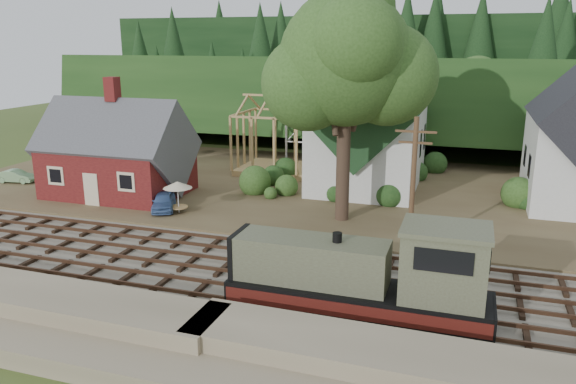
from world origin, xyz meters
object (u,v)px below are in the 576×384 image
(car_green, at_px, (16,176))
(patio_set, at_px, (178,186))
(locomotive, at_px, (367,278))
(car_blue, at_px, (164,201))

(car_green, distance_m, patio_set, 17.67)
(locomotive, xyz_separation_m, car_green, (-32.48, 14.30, -1.19))
(locomotive, xyz_separation_m, patio_set, (-15.20, 10.89, 0.17))
(locomotive, height_order, car_blue, locomotive)
(patio_set, bearing_deg, car_green, 168.86)
(car_blue, distance_m, car_green, 16.26)
(car_green, height_order, patio_set, patio_set)
(locomotive, height_order, car_green, locomotive)
(car_blue, relative_size, patio_set, 1.66)
(locomotive, relative_size, car_green, 3.45)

